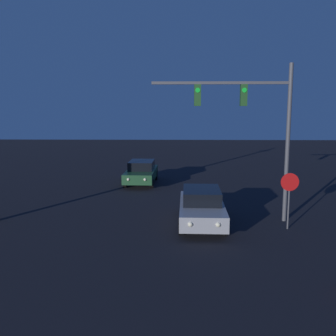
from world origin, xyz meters
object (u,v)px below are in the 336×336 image
at_px(traffic_signal_mast, 254,117).
at_px(stop_sign, 289,190).
at_px(car_near, 202,206).
at_px(car_far, 141,172).

bearing_deg(traffic_signal_mast, stop_sign, -42.05).
distance_m(car_near, stop_sign, 3.67).
height_order(traffic_signal_mast, stop_sign, traffic_signal_mast).
distance_m(car_near, car_far, 9.60).
height_order(car_near, traffic_signal_mast, traffic_signal_mast).
relative_size(car_far, stop_sign, 2.03).
height_order(car_far, traffic_signal_mast, traffic_signal_mast).
relative_size(car_near, stop_sign, 2.02).
height_order(car_far, stop_sign, stop_sign).
bearing_deg(car_near, traffic_signal_mast, -165.29).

